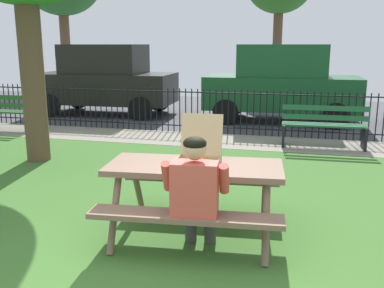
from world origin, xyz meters
The scene contains 11 objects.
ground centered at (0.00, 1.29, -0.01)m, with size 28.00×10.59×0.02m, color #3D6B2A.
cobblestone_walkway centered at (0.00, 5.89, 0.00)m, with size 28.00×1.40×0.01m, color gray.
street_asphalt centered at (0.00, 10.04, -0.01)m, with size 28.00×6.90×0.01m, color #424247.
picnic_table_foreground centered at (0.26, 1.27, 0.60)m, with size 1.93×1.64×0.79m.
pizza_box_open centered at (0.28, 1.32, 0.86)m, with size 0.45×0.51×0.50m.
adult_at_table centered at (0.39, 0.78, 0.66)m, with size 0.63×0.62×1.19m.
iron_fence_streetside centered at (0.00, 6.59, 0.51)m, with size 23.78×0.03×1.01m.
park_bench_left centered at (-5.54, 5.75, 0.42)m, with size 1.61×0.49×0.85m.
park_bench_center centered at (1.74, 5.75, 0.42)m, with size 1.61×0.51×0.85m.
parked_car_far_left centered at (-4.19, 8.62, 1.01)m, with size 3.96×1.94×1.98m.
parked_car_left centered at (0.78, 8.62, 1.01)m, with size 3.92×1.87×1.98m.
Camera 1 is at (1.29, -2.92, 1.98)m, focal length 40.63 mm.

